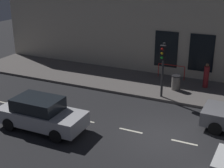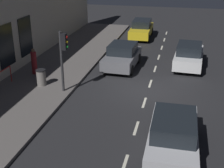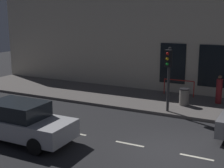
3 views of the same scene
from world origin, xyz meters
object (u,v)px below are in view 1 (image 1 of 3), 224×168
object	(u,v)px
traffic_light	(163,60)
parked_car_0	(41,114)
trash_bin	(176,82)
pedestrian_0	(206,76)

from	to	relation	value
traffic_light	parked_car_0	size ratio (longest dim) A/B	0.75
trash_bin	parked_car_0	bearing A→B (deg)	148.18
parked_car_0	pedestrian_0	distance (m)	10.76
pedestrian_0	traffic_light	bearing A→B (deg)	-102.26
traffic_light	pedestrian_0	size ratio (longest dim) A/B	2.05
traffic_light	parked_car_0	xyz separation A→B (m)	(-5.91, 4.20, -1.62)
traffic_light	trash_bin	size ratio (longest dim) A/B	3.53
traffic_light	pedestrian_0	distance (m)	3.83
traffic_light	parked_car_0	bearing A→B (deg)	144.59
traffic_light	parked_car_0	distance (m)	7.43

